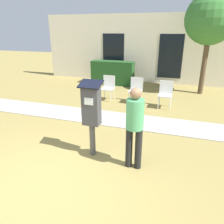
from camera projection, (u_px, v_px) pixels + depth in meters
The scene contains 10 objects.
ground_plane at pixel (42, 187), 3.69m from camera, with size 40.00×40.00×0.00m, color olive.
sidewalk at pixel (106, 118), 6.55m from camera, with size 12.00×1.10×0.02m.
building_facade at pixel (142, 49), 10.60m from camera, with size 10.00×0.26×3.20m.
parking_meter at pixel (91, 109), 4.31m from camera, with size 0.44×0.31×1.59m.
person_standing at pixel (135, 123), 3.92m from camera, with size 0.32×0.32×1.58m.
outdoor_chair_left at pixel (108, 86), 8.10m from camera, with size 0.44×0.44×0.90m.
outdoor_chair_middle at pixel (136, 88), 7.78m from camera, with size 0.44×0.44×0.90m.
outdoor_chair_right at pixel (166, 92), 7.30m from camera, with size 0.44×0.44×0.90m.
hedge_row at pixel (113, 73), 10.39m from camera, with size 2.01×0.60×1.10m.
tree at pixel (211, 19), 8.07m from camera, with size 1.90×1.90×3.82m.
Camera 1 is at (2.06, -2.48, 2.51)m, focal length 35.00 mm.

